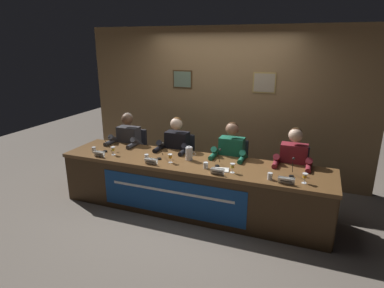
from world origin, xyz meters
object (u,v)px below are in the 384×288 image
chair_center_right (233,170)px  water_cup_center_right (206,166)px  chair_far_left (134,156)px  water_cup_far_left (94,150)px  nameplate_center_left (151,161)px  microphone_far_right (292,170)px  document_stack_center_right (221,170)px  juice_glass_far_right (305,176)px  panelist_far_left (127,144)px  conference_table (189,179)px  nameplate_far_left (99,154)px  panelist_center_left (175,150)px  microphone_far_left (107,146)px  water_cup_center_left (147,158)px  juice_glass_far_left (113,149)px  panelist_far_right (292,165)px  juice_glass_center_left (170,157)px  juice_glass_center_right (232,166)px  chair_far_right (292,178)px  nameplate_far_right (286,181)px  chair_center_left (180,163)px  microphone_center_right (218,160)px  nameplate_center_right (217,171)px  microphone_center_left (160,153)px  water_pitcher_central (189,153)px  water_cup_far_right (270,176)px

chair_center_right → water_cup_center_right: (-0.17, -0.80, 0.34)m
chair_far_left → water_cup_far_left: (-0.19, -0.80, 0.34)m
nameplate_center_left → chair_center_right: 1.34m
microphone_far_right → document_stack_center_right: bearing=-170.6°
juice_glass_far_right → microphone_far_right: size_ratio=0.57×
panelist_far_left → juice_glass_far_right: panelist_far_left is taller
conference_table → nameplate_far_left: size_ratio=22.92×
juice_glass_far_right → panelist_center_left: bearing=162.3°
microphone_far_left → water_cup_center_right: (1.64, -0.13, -0.04)m
water_cup_center_left → microphone_far_left: bearing=170.3°
panelist_far_left → juice_glass_far_left: 0.61m
panelist_far_right → microphone_far_right: bearing=-86.6°
juice_glass_far_left → panelist_far_right: panelist_far_right is taller
nameplate_far_left → microphone_far_left: (-0.05, 0.25, 0.03)m
juice_glass_center_left → juice_glass_center_right: same height
water_cup_far_left → chair_far_right: 2.97m
nameplate_far_right → panelist_far_left: bearing=164.7°
juice_glass_far_right → microphone_far_left: bearing=177.0°
nameplate_far_left → chair_center_left: (0.88, 0.92, -0.34)m
microphone_center_right → chair_far_right: bearing=34.5°
panelist_center_left → juice_glass_center_left: panelist_center_left is taller
juice_glass_center_left → nameplate_center_right: 0.75m
microphone_center_left → panelist_far_right: size_ratio=0.18×
nameplate_far_right → water_pitcher_central: size_ratio=0.91×
conference_table → microphone_far_left: size_ratio=17.71×
nameplate_far_left → panelist_center_left: (0.88, 0.72, -0.06)m
microphone_center_right → panelist_far_left: bearing=165.6°
nameplate_far_left → microphone_center_right: 1.74m
nameplate_center_right → water_cup_far_right: bearing=7.3°
conference_table → chair_center_left: size_ratio=4.23×
panelist_far_left → panelist_far_right: 2.65m
juice_glass_far_left → water_cup_far_right: bearing=-1.8°
microphone_center_left → water_pitcher_central: 0.42m
conference_table → panelist_far_left: bearing=158.3°
chair_far_left → juice_glass_center_left: 1.37m
chair_far_left → water_cup_far_left: bearing=-103.5°
juice_glass_far_left → nameplate_far_right: (2.49, -0.13, -0.05)m
nameplate_far_left → juice_glass_center_left: 1.08m
conference_table → chair_center_left: (-0.44, 0.72, -0.08)m
nameplate_center_left → microphone_center_right: (0.87, 0.28, 0.03)m
chair_far_left → water_pitcher_central: bearing=-24.4°
nameplate_center_right → microphone_center_right: microphone_center_right is taller
nameplate_center_right → document_stack_center_right: (0.00, 0.15, -0.03)m
water_cup_center_right → water_cup_far_right: 0.84m
conference_table → water_pitcher_central: water_pitcher_central is taller
juice_glass_center_right → microphone_far_right: size_ratio=0.57×
chair_far_left → nameplate_far_left: 0.98m
chair_far_left → document_stack_center_right: (1.80, -0.79, 0.31)m
conference_table → chair_center_right: size_ratio=4.23×
chair_center_left → water_cup_far_left: bearing=-143.5°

